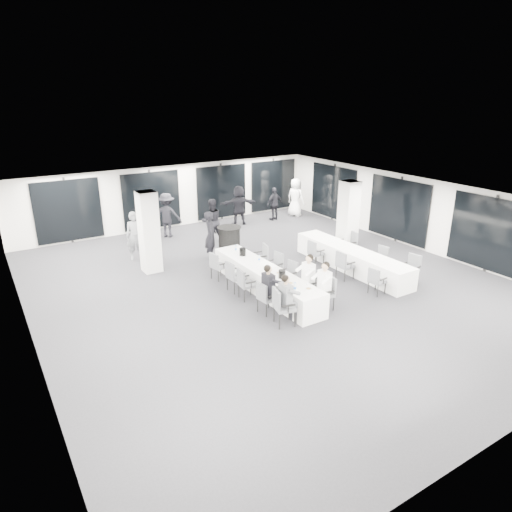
# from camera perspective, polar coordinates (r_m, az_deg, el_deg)

# --- Properties ---
(room) EXTENTS (14.04, 16.04, 2.84)m
(room) POSITION_cam_1_polar(r_m,az_deg,el_deg) (15.65, 2.22, 3.15)
(room) COLOR #24252A
(room) RESTS_ON ground
(column_left) EXTENTS (0.60, 0.60, 2.80)m
(column_left) POSITION_cam_1_polar(r_m,az_deg,el_deg) (15.88, -13.22, 2.92)
(column_left) COLOR silver
(column_left) RESTS_ON floor
(column_right) EXTENTS (0.60, 0.60, 2.80)m
(column_right) POSITION_cam_1_polar(r_m,az_deg,el_deg) (17.58, 11.43, 4.70)
(column_right) COLOR silver
(column_right) RESTS_ON floor
(banquet_table_main) EXTENTS (0.90, 5.00, 0.75)m
(banquet_table_main) POSITION_cam_1_polar(r_m,az_deg,el_deg) (14.19, 1.16, -3.00)
(banquet_table_main) COLOR white
(banquet_table_main) RESTS_ON floor
(banquet_table_side) EXTENTS (0.90, 5.00, 0.75)m
(banquet_table_side) POSITION_cam_1_polar(r_m,az_deg,el_deg) (16.24, 11.81, -0.40)
(banquet_table_side) COLOR white
(banquet_table_side) RESTS_ON floor
(cocktail_table) EXTENTS (0.90, 0.90, 1.24)m
(cocktail_table) POSITION_cam_1_polar(r_m,az_deg,el_deg) (16.83, -3.34, 1.63)
(cocktail_table) COLOR black
(cocktail_table) RESTS_ON floor
(chair_main_left_near) EXTENTS (0.64, 0.67, 1.04)m
(chair_main_left_near) POSITION_cam_1_polar(r_m,az_deg,el_deg) (12.12, 3.21, -6.09)
(chair_main_left_near) COLOR #4E5055
(chair_main_left_near) RESTS_ON floor
(chair_main_left_second) EXTENTS (0.52, 0.56, 0.94)m
(chair_main_left_second) POSITION_cam_1_polar(r_m,az_deg,el_deg) (12.74, 1.17, -5.01)
(chair_main_left_second) COLOR #4E5055
(chair_main_left_second) RESTS_ON floor
(chair_main_left_mid) EXTENTS (0.53, 0.58, 0.96)m
(chair_main_left_mid) POSITION_cam_1_polar(r_m,az_deg,el_deg) (13.58, -1.39, -3.29)
(chair_main_left_mid) COLOR #4E5055
(chair_main_left_mid) RESTS_ON floor
(chair_main_left_fourth) EXTENTS (0.52, 0.57, 0.97)m
(chair_main_left_fourth) POSITION_cam_1_polar(r_m,az_deg,el_deg) (14.12, -2.78, -2.35)
(chair_main_left_fourth) COLOR #4E5055
(chair_main_left_fourth) RESTS_ON floor
(chair_main_left_far) EXTENTS (0.54, 0.58, 0.93)m
(chair_main_left_far) POSITION_cam_1_polar(r_m,az_deg,el_deg) (15.05, -4.86, -1.05)
(chair_main_left_far) COLOR #4E5055
(chair_main_left_far) RESTS_ON floor
(chair_main_right_near) EXTENTS (0.57, 0.61, 0.97)m
(chair_main_right_near) POSITION_cam_1_polar(r_m,az_deg,el_deg) (13.17, 8.87, -4.30)
(chair_main_right_near) COLOR #4E5055
(chair_main_right_near) RESTS_ON floor
(chair_main_right_second) EXTENTS (0.49, 0.55, 0.93)m
(chair_main_right_second) POSITION_cam_1_polar(r_m,az_deg,el_deg) (13.69, 6.86, -3.32)
(chair_main_right_second) COLOR #4E5055
(chair_main_right_second) RESTS_ON floor
(chair_main_right_mid) EXTENTS (0.50, 0.54, 0.86)m
(chair_main_right_mid) POSITION_cam_1_polar(r_m,az_deg,el_deg) (14.46, 4.27, -2.11)
(chair_main_right_mid) COLOR #4E5055
(chair_main_right_mid) RESTS_ON floor
(chair_main_right_fourth) EXTENTS (0.52, 0.56, 0.91)m
(chair_main_right_fourth) POSITION_cam_1_polar(r_m,az_deg,el_deg) (15.05, 2.51, -1.05)
(chair_main_right_fourth) COLOR #4E5055
(chair_main_right_fourth) RESTS_ON floor
(chair_main_right_far) EXTENTS (0.57, 0.60, 0.95)m
(chair_main_right_far) POSITION_cam_1_polar(r_m,az_deg,el_deg) (15.72, 0.73, -0.01)
(chair_main_right_far) COLOR #4E5055
(chair_main_right_far) RESTS_ON floor
(chair_side_left_near) EXTENTS (0.47, 0.52, 0.86)m
(chair_side_left_near) POSITION_cam_1_polar(r_m,az_deg,el_deg) (14.39, 14.76, -2.87)
(chair_side_left_near) COLOR #4E5055
(chair_side_left_near) RESTS_ON floor
(chair_side_left_mid) EXTENTS (0.50, 0.55, 0.96)m
(chair_side_left_mid) POSITION_cam_1_polar(r_m,az_deg,el_deg) (15.29, 10.91, -0.95)
(chair_side_left_mid) COLOR #4E5055
(chair_side_left_mid) RESTS_ON floor
(chair_side_left_far) EXTENTS (0.47, 0.53, 0.92)m
(chair_side_left_far) POSITION_cam_1_polar(r_m,az_deg,el_deg) (16.37, 7.33, 0.58)
(chair_side_left_far) COLOR #4E5055
(chair_side_left_far) RESTS_ON floor
(chair_side_right_near) EXTENTS (0.55, 0.58, 0.95)m
(chair_side_right_near) POSITION_cam_1_polar(r_m,az_deg,el_deg) (15.58, 18.90, -1.33)
(chair_side_right_near) COLOR #4E5055
(chair_side_right_near) RESTS_ON floor
(chair_side_right_mid) EXTENTS (0.49, 0.53, 0.86)m
(chair_side_right_mid) POSITION_cam_1_polar(r_m,az_deg,el_deg) (16.39, 15.34, -0.09)
(chair_side_right_mid) COLOR #4E5055
(chair_side_right_mid) RESTS_ON floor
(chair_side_right_far) EXTENTS (0.56, 0.60, 0.99)m
(chair_side_right_far) POSITION_cam_1_polar(r_m,az_deg,el_deg) (17.40, 11.67, 1.64)
(chair_side_right_far) COLOR #4E5055
(chair_side_right_far) RESTS_ON floor
(seated_guest_a) EXTENTS (0.50, 0.38, 1.44)m
(seated_guest_a) POSITION_cam_1_polar(r_m,az_deg,el_deg) (12.10, 3.96, -5.00)
(seated_guest_a) COLOR slate
(seated_guest_a) RESTS_ON floor
(seated_guest_b) EXTENTS (0.50, 0.38, 1.44)m
(seated_guest_b) POSITION_cam_1_polar(r_m,az_deg,el_deg) (12.71, 1.78, -3.68)
(seated_guest_b) COLOR black
(seated_guest_b) RESTS_ON floor
(seated_guest_c) EXTENTS (0.50, 0.38, 1.44)m
(seated_guest_c) POSITION_cam_1_polar(r_m,az_deg,el_deg) (12.98, 8.33, -3.39)
(seated_guest_c) COLOR white
(seated_guest_c) RESTS_ON floor
(seated_guest_d) EXTENTS (0.50, 0.38, 1.44)m
(seated_guest_d) POSITION_cam_1_polar(r_m,az_deg,el_deg) (13.49, 6.35, -2.36)
(seated_guest_d) COLOR white
(seated_guest_d) RESTS_ON floor
(standing_guest_a) EXTENTS (0.88, 0.95, 2.08)m
(standing_guest_a) POSITION_cam_1_polar(r_m,az_deg,el_deg) (16.72, -5.70, 2.93)
(standing_guest_a) COLOR black
(standing_guest_a) RESTS_ON floor
(standing_guest_b) EXTENTS (0.99, 0.61, 2.05)m
(standing_guest_b) POSITION_cam_1_polar(r_m,az_deg,el_deg) (18.73, -5.57, 4.75)
(standing_guest_b) COLOR black
(standing_guest_b) RESTS_ON floor
(standing_guest_c) EXTENTS (1.54, 1.35, 2.14)m
(standing_guest_c) POSITION_cam_1_polar(r_m,az_deg,el_deg) (19.73, -11.09, 5.38)
(standing_guest_c) COLOR black
(standing_guest_c) RESTS_ON floor
(standing_guest_d) EXTENTS (1.13, 0.73, 1.81)m
(standing_guest_d) POSITION_cam_1_polar(r_m,az_deg,el_deg) (22.03, 2.33, 6.80)
(standing_guest_d) COLOR black
(standing_guest_d) RESTS_ON floor
(standing_guest_e) EXTENTS (0.93, 1.18, 2.13)m
(standing_guest_e) POSITION_cam_1_polar(r_m,az_deg,el_deg) (22.83, 4.97, 7.62)
(standing_guest_e) COLOR white
(standing_guest_e) RESTS_ON floor
(standing_guest_f) EXTENTS (2.04, 1.27, 2.08)m
(standing_guest_f) POSITION_cam_1_polar(r_m,az_deg,el_deg) (21.24, -2.16, 6.69)
(standing_guest_f) COLOR black
(standing_guest_f) RESTS_ON floor
(standing_guest_g) EXTENTS (0.92, 0.83, 2.05)m
(standing_guest_g) POSITION_cam_1_polar(r_m,az_deg,el_deg) (17.22, -14.91, 2.80)
(standing_guest_g) COLOR slate
(standing_guest_g) RESTS_ON floor
(standing_guest_h) EXTENTS (1.08, 1.01, 1.92)m
(standing_guest_h) POSITION_cam_1_polar(r_m,az_deg,el_deg) (19.08, 11.56, 4.51)
(standing_guest_h) COLOR black
(standing_guest_h) RESTS_ON floor
(ice_bucket_near) EXTENTS (0.21, 0.21, 0.24)m
(ice_bucket_near) POSITION_cam_1_polar(r_m,az_deg,el_deg) (13.35, 3.26, -2.26)
(ice_bucket_near) COLOR black
(ice_bucket_near) RESTS_ON banquet_table_main
(ice_bucket_far) EXTENTS (0.22, 0.22, 0.25)m
(ice_bucket_far) POSITION_cam_1_polar(r_m,az_deg,el_deg) (15.14, -1.69, 0.52)
(ice_bucket_far) COLOR black
(ice_bucket_far) RESTS_ON banquet_table_main
(water_bottle_a) EXTENTS (0.08, 0.08, 0.24)m
(water_bottle_a) POSITION_cam_1_polar(r_m,az_deg,el_deg) (12.50, 4.89, -3.88)
(water_bottle_a) COLOR silver
(water_bottle_a) RESTS_ON banquet_table_main
(water_bottle_b) EXTENTS (0.06, 0.06, 0.20)m
(water_bottle_b) POSITION_cam_1_polar(r_m,az_deg,el_deg) (14.61, 0.39, -0.31)
(water_bottle_b) COLOR silver
(water_bottle_b) RESTS_ON banquet_table_main
(water_bottle_c) EXTENTS (0.07, 0.07, 0.21)m
(water_bottle_c) POSITION_cam_1_polar(r_m,az_deg,el_deg) (15.54, -2.53, 0.97)
(water_bottle_c) COLOR silver
(water_bottle_c) RESTS_ON banquet_table_main
(plate_a) EXTENTS (0.21, 0.21, 0.03)m
(plate_a) POSITION_cam_1_polar(r_m,az_deg,el_deg) (13.02, 4.33, -3.39)
(plate_a) COLOR white
(plate_a) RESTS_ON banquet_table_main
(plate_b) EXTENTS (0.22, 0.22, 0.03)m
(plate_b) POSITION_cam_1_polar(r_m,az_deg,el_deg) (12.71, 6.58, -4.07)
(plate_b) COLOR white
(plate_b) RESTS_ON banquet_table_main
(plate_c) EXTENTS (0.20, 0.20, 0.03)m
(plate_c) POSITION_cam_1_polar(r_m,az_deg,el_deg) (13.72, 2.85, -2.10)
(plate_c) COLOR white
(plate_c) RESTS_ON banquet_table_main
(wine_glass) EXTENTS (0.08, 0.08, 0.20)m
(wine_glass) POSITION_cam_1_polar(r_m,az_deg,el_deg) (12.66, 6.40, -3.49)
(wine_glass) COLOR silver
(wine_glass) RESTS_ON banquet_table_main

